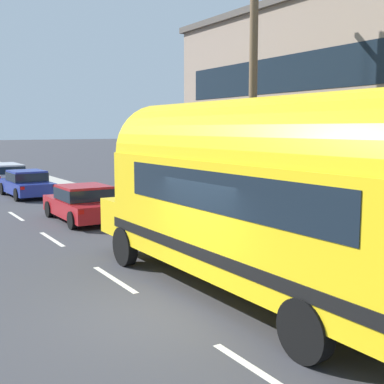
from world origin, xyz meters
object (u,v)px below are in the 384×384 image
object	(u,v)px
utility_pole	(253,96)
car_lead	(84,202)
painted_bus	(268,191)
car_second	(27,183)
car_third	(5,173)

from	to	relation	value
utility_pole	car_lead	xyz separation A→B (m)	(-2.70, 6.83, -3.69)
painted_bus	car_lead	distance (m)	10.90
painted_bus	car_second	xyz separation A→B (m)	(-0.12, 18.88, -1.58)
utility_pole	car_third	xyz separation A→B (m)	(-2.74, 20.74, -3.64)
painted_bus	utility_pole	bearing A→B (deg)	55.27
car_lead	utility_pole	bearing A→B (deg)	-68.45
car_lead	car_second	world-z (taller)	same
car_lead	painted_bus	bearing A→B (deg)	-90.25
utility_pole	painted_bus	xyz separation A→B (m)	(-2.74, -3.96, -2.12)
utility_pole	car_lead	size ratio (longest dim) A/B	1.97
car_lead	car_third	bearing A→B (deg)	90.20
car_lead	car_second	bearing A→B (deg)	91.15
utility_pole	painted_bus	distance (m)	5.26
car_third	painted_bus	bearing A→B (deg)	-90.00
utility_pole	car_lead	distance (m)	8.22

